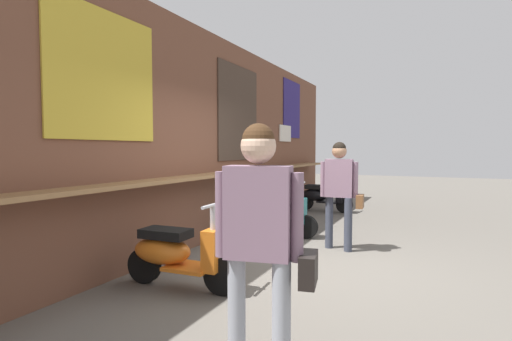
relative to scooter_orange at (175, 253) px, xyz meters
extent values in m
plane|color=#605B54|center=(1.42, -1.08, -0.39)|extent=(37.41, 37.41, 0.00)
cube|color=brown|center=(1.42, 0.94, 1.34)|extent=(13.36, 0.25, 3.46)
cube|color=olive|center=(1.42, 0.64, 0.74)|extent=(12.03, 0.36, 0.05)
cube|color=gold|center=(-0.18, 0.80, 1.98)|extent=(1.56, 0.02, 1.46)
cube|color=#423328|center=(3.04, 0.80, 1.82)|extent=(1.51, 0.02, 1.76)
cube|color=navy|center=(5.93, 0.80, 2.16)|extent=(1.17, 0.02, 1.43)
cube|color=beige|center=(5.45, 0.80, 1.54)|extent=(0.73, 0.03, 0.39)
ellipsoid|color=orange|center=(-0.01, 0.17, 0.01)|extent=(0.42, 0.72, 0.30)
cube|color=black|center=(-0.01, 0.12, 0.21)|extent=(0.33, 0.57, 0.10)
cube|color=orange|center=(0.01, -0.18, -0.14)|extent=(0.41, 0.52, 0.04)
cube|color=orange|center=(0.03, -0.48, 0.08)|extent=(0.29, 0.18, 0.44)
cylinder|color=#B7B7BC|center=(0.03, -0.48, 0.21)|extent=(0.07, 0.07, 0.70)
cylinder|color=#B7B7BC|center=(0.03, -0.48, 0.56)|extent=(0.46, 0.06, 0.04)
cylinder|color=black|center=(0.04, -0.58, -0.19)|extent=(0.12, 0.41, 0.40)
cylinder|color=black|center=(-0.03, 0.42, -0.19)|extent=(0.12, 0.41, 0.40)
ellipsoid|color=#197075|center=(2.84, 0.17, 0.01)|extent=(0.42, 0.72, 0.30)
cube|color=black|center=(2.85, 0.12, 0.21)|extent=(0.34, 0.57, 0.10)
cube|color=#197075|center=(2.87, -0.18, -0.14)|extent=(0.41, 0.52, 0.04)
cube|color=#197075|center=(2.89, -0.48, 0.08)|extent=(0.29, 0.18, 0.44)
cylinder|color=#B7B7BC|center=(2.89, -0.48, 0.21)|extent=(0.07, 0.07, 0.70)
cylinder|color=#B7B7BC|center=(2.89, -0.48, 0.56)|extent=(0.46, 0.07, 0.04)
cylinder|color=black|center=(2.89, -0.58, -0.19)|extent=(0.13, 0.41, 0.40)
cylinder|color=black|center=(2.83, 0.42, -0.19)|extent=(0.13, 0.41, 0.40)
ellipsoid|color=black|center=(5.89, 0.17, 0.01)|extent=(0.41, 0.72, 0.30)
cube|color=black|center=(5.89, 0.12, 0.21)|extent=(0.33, 0.56, 0.10)
cube|color=black|center=(5.87, -0.18, -0.14)|extent=(0.40, 0.52, 0.04)
cube|color=black|center=(5.86, -0.48, 0.08)|extent=(0.29, 0.17, 0.44)
cylinder|color=#B7B7BC|center=(5.86, -0.48, 0.21)|extent=(0.07, 0.07, 0.70)
cylinder|color=#B7B7BC|center=(5.86, -0.48, 0.56)|extent=(0.46, 0.06, 0.04)
cylinder|color=black|center=(5.85, -0.58, -0.19)|extent=(0.12, 0.40, 0.40)
cylinder|color=black|center=(5.90, 0.42, -0.19)|extent=(0.12, 0.40, 0.40)
cylinder|color=#999EA8|center=(-1.22, -1.43, 0.03)|extent=(0.12, 0.12, 0.84)
cylinder|color=#999EA8|center=(-1.22, -1.75, 0.03)|extent=(0.12, 0.12, 0.84)
cube|color=gray|center=(-1.22, -1.59, 0.75)|extent=(0.28, 0.45, 0.59)
sphere|color=beige|center=(-1.22, -1.59, 1.17)|extent=(0.23, 0.23, 0.23)
sphere|color=#472D19|center=(-1.22, -1.59, 1.21)|extent=(0.21, 0.21, 0.21)
cylinder|color=gray|center=(-1.27, -1.34, 0.73)|extent=(0.08, 0.08, 0.56)
cylinder|color=gray|center=(-1.17, -1.83, 0.73)|extent=(0.08, 0.08, 0.56)
cube|color=black|center=(-1.13, -1.90, 0.40)|extent=(0.27, 0.15, 0.20)
cylinder|color=#383D4C|center=(2.45, -1.09, 0.02)|extent=(0.12, 0.12, 0.81)
cylinder|color=#383D4C|center=(2.36, -1.41, 0.02)|extent=(0.12, 0.12, 0.81)
cube|color=gray|center=(2.41, -1.25, 0.71)|extent=(0.24, 0.42, 0.58)
sphere|color=#A37556|center=(2.41, -1.25, 1.12)|extent=(0.22, 0.22, 0.22)
sphere|color=black|center=(2.41, -1.25, 1.16)|extent=(0.20, 0.20, 0.20)
cylinder|color=gray|center=(2.38, -1.01, 0.69)|extent=(0.08, 0.08, 0.54)
cylinder|color=gray|center=(2.43, -1.49, 0.69)|extent=(0.08, 0.08, 0.54)
cube|color=brown|center=(2.45, -1.56, 0.37)|extent=(0.27, 0.12, 0.20)
camera|label=1|loc=(-3.45, -2.63, 1.15)|focal=27.25mm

